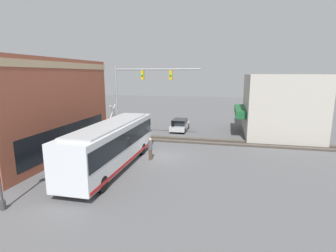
% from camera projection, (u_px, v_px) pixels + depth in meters
% --- Properties ---
extents(ground_plane, '(120.00, 120.00, 0.00)m').
position_uv_depth(ground_plane, '(160.00, 156.00, 22.40)').
color(ground_plane, '#565659').
extents(brick_building, '(14.25, 9.47, 8.16)m').
position_uv_depth(brick_building, '(19.00, 107.00, 22.65)').
color(brick_building, brown).
rests_on(brick_building, ground).
extents(shop_building, '(10.08, 8.75, 6.88)m').
position_uv_depth(shop_building, '(279.00, 105.00, 30.01)').
color(shop_building, '#B2ADA3').
rests_on(shop_building, ground).
extents(city_bus, '(11.58, 2.59, 3.40)m').
position_uv_depth(city_bus, '(112.00, 144.00, 19.35)').
color(city_bus, silver).
rests_on(city_bus, ground).
extents(traffic_signal_gantry, '(0.42, 8.67, 7.76)m').
position_uv_depth(traffic_signal_gantry, '(138.00, 87.00, 26.14)').
color(traffic_signal_gantry, gray).
rests_on(traffic_signal_gantry, ground).
extents(crossing_signal, '(1.41, 1.18, 3.81)m').
position_uv_depth(crossing_signal, '(113.00, 119.00, 27.25)').
color(crossing_signal, gray).
rests_on(crossing_signal, ground).
extents(rail_track_near, '(2.60, 60.00, 0.15)m').
position_uv_depth(rail_track_near, '(174.00, 139.00, 28.13)').
color(rail_track_near, '#332D28').
rests_on(rail_track_near, ground).
extents(parked_car_silver, '(4.39, 1.82, 1.47)m').
position_uv_depth(parked_car_silver, '(180.00, 125.00, 32.37)').
color(parked_car_silver, '#B7B7BC').
rests_on(parked_car_silver, ground).
extents(pedestrian_near_bus, '(0.34, 0.34, 1.81)m').
position_uv_depth(pedestrian_near_bus, '(150.00, 149.00, 21.36)').
color(pedestrian_near_bus, '#473828').
rests_on(pedestrian_near_bus, ground).
extents(pedestrian_at_crossing, '(0.34, 0.34, 1.82)m').
position_uv_depth(pedestrian_at_crossing, '(127.00, 132.00, 27.48)').
color(pedestrian_at_crossing, '#2D3351').
rests_on(pedestrian_at_crossing, ground).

